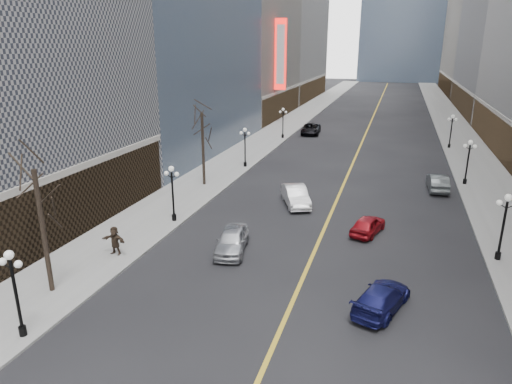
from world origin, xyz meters
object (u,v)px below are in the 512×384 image
Objects in this scene: streetlamp_east_2 at (468,157)px; streetlamp_west_0 at (14,285)px; car_nb_mid at (296,196)px; car_nb_far at (311,129)px; car_sb_near at (382,298)px; streetlamp_west_1 at (172,188)px; streetlamp_west_2 at (245,143)px; streetlamp_west_3 at (283,120)px; streetlamp_east_1 at (504,220)px; streetlamp_east_3 at (451,128)px; car_sb_far at (438,182)px; car_nb_near at (232,240)px; car_sb_mid at (368,225)px.

streetlamp_east_2 is 41.39m from streetlamp_west_0.
car_nb_far is at bearing 74.96° from car_nb_mid.
car_sb_near is (13.11, -49.18, -0.14)m from car_nb_far.
streetlamp_west_2 is at bearing 90.00° from streetlamp_west_1.
streetlamp_west_1 is at bearing -163.93° from car_nb_mid.
streetlamp_west_0 and streetlamp_west_3 have the same top height.
streetlamp_west_1 reaches higher than car_nb_far.
streetlamp_east_2 reaches higher than car_nb_mid.
streetlamp_west_1 is at bearing 180.00° from streetlamp_east_1.
streetlamp_east_1 is 18.00m from streetlamp_east_2.
streetlamp_west_3 is 0.87× the size of car_nb_mid.
streetlamp_east_1 is 45.72m from car_nb_far.
streetlamp_east_1 and streetlamp_east_3 have the same top height.
car_nb_mid is 1.07× the size of car_sb_far.
car_nb_mid is at bearing 68.47° from car_nb_near.
streetlamp_east_3 is 1.09× the size of car_sb_mid.
car_sb_mid is (11.66, -38.73, -0.13)m from car_nb_far.
car_nb_mid is at bearing 69.82° from streetlamp_west_0.
car_nb_near is at bearing -167.78° from streetlamp_east_1.
car_sb_mid is (-8.54, -33.76, -2.20)m from streetlamp_east_3.
car_sb_far is at bearing -81.75° from car_sb_near.
streetlamp_west_2 is 1.00× the size of streetlamp_west_3.
car_sb_mid is at bearing -118.44° from streetlamp_east_2.
car_nb_mid is 1.26× the size of car_sb_mid.
streetlamp_east_2 is (0.00, 18.00, 0.00)m from streetlamp_east_1.
streetlamp_west_1 is 0.94× the size of car_sb_near.
streetlamp_east_3 is 34.90m from car_sb_mid.
streetlamp_east_3 is 44.83m from car_sb_near.
car_nb_near is 1.18× the size of car_sb_mid.
streetlamp_east_2 is 0.75× the size of car_nb_far.
car_nb_near is (6.33, -21.74, -2.07)m from streetlamp_west_2.
car_sb_far is at bearing -44.83° from streetlamp_west_3.
streetlamp_east_1 is 9.10m from car_sb_mid.
car_sb_near is at bearing -130.80° from streetlamp_east_1.
streetlamp_east_2 is 0.87× the size of car_nb_mid.
streetlamp_east_2 is 0.93× the size of car_sb_far.
car_nb_near is (-17.27, -3.74, -2.07)m from streetlamp_east_1.
streetlamp_west_2 is 0.75× the size of car_nb_far.
streetlamp_east_3 is at bearing 56.15° from car_nb_near.
streetlamp_east_3 is (0.00, 36.00, 0.00)m from streetlamp_east_1.
streetlamp_west_1 is (-23.60, 0.00, 0.00)m from streetlamp_east_1.
car_nb_near reaches higher than car_sb_near.
car_nb_far is 1.46× the size of car_sb_mid.
streetlamp_west_2 is (-23.60, 0.00, 0.00)m from streetlamp_east_2.
streetlamp_west_0 is 1.00× the size of streetlamp_west_2.
car_nb_mid reaches higher than car_nb_far.
car_nb_far is at bearing 85.26° from streetlamp_west_1.
streetlamp_west_0 is at bearing -124.77° from streetlamp_east_2.
streetlamp_west_0 is at bearing -127.67° from car_nb_near.
streetlamp_west_3 reaches higher than car_nb_far.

